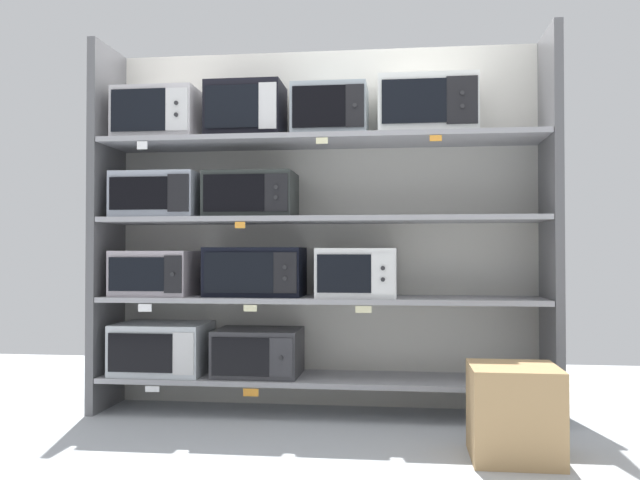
% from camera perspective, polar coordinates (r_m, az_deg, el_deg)
% --- Properties ---
extents(ground, '(6.58, 6.00, 0.02)m').
position_cam_1_polar(ground, '(3.16, -2.31, -18.64)').
color(ground, '#B2B7BC').
extents(back_panel, '(2.78, 0.04, 2.21)m').
position_cam_1_polar(back_panel, '(4.25, 0.40, 1.07)').
color(back_panel, beige).
rests_on(back_panel, ground).
extents(upright_left, '(0.05, 0.45, 2.21)m').
position_cam_1_polar(upright_left, '(4.37, -17.44, 1.07)').
color(upright_left, '#5B5B5E').
rests_on(upright_left, ground).
extents(upright_right, '(0.05, 0.45, 2.21)m').
position_cam_1_polar(upright_right, '(4.07, 18.79, 1.23)').
color(upright_right, '#5B5B5E').
rests_on(upright_right, ground).
extents(shelf_0, '(2.58, 0.45, 0.03)m').
position_cam_1_polar(shelf_0, '(4.07, 0.00, -11.56)').
color(shelf_0, '#99999E').
rests_on(shelf_0, ground).
extents(microwave_0, '(0.54, 0.43, 0.30)m').
position_cam_1_polar(microwave_0, '(4.26, -13.05, -8.81)').
color(microwave_0, '#B5BDC2').
rests_on(microwave_0, shelf_0).
extents(microwave_1, '(0.50, 0.40, 0.27)m').
position_cam_1_polar(microwave_1, '(4.11, -5.19, -9.33)').
color(microwave_1, '#323236').
rests_on(microwave_1, shelf_0).
extents(price_tag_0, '(0.08, 0.00, 0.03)m').
position_cam_1_polar(price_tag_0, '(4.08, -13.87, -12.03)').
color(price_tag_0, white).
extents(price_tag_1, '(0.09, 0.00, 0.04)m').
position_cam_1_polar(price_tag_1, '(3.92, -5.81, -12.59)').
color(price_tag_1, orange).
extents(shelf_1, '(2.58, 0.45, 0.03)m').
position_cam_1_polar(shelf_1, '(4.02, 0.00, -4.98)').
color(shelf_1, '#99999E').
extents(microwave_2, '(0.46, 0.42, 0.27)m').
position_cam_1_polar(microwave_2, '(4.24, -13.52, -2.72)').
color(microwave_2, '#A59BA3').
rests_on(microwave_2, shelf_1).
extents(microwave_3, '(0.57, 0.35, 0.29)m').
position_cam_1_polar(microwave_3, '(4.07, -5.45, -2.67)').
color(microwave_3, black).
rests_on(microwave_3, shelf_1).
extents(microwave_4, '(0.46, 0.41, 0.28)m').
position_cam_1_polar(microwave_4, '(3.98, 3.13, -2.75)').
color(microwave_4, white).
rests_on(microwave_4, shelf_1).
extents(price_tag_2, '(0.08, 0.00, 0.04)m').
position_cam_1_polar(price_tag_2, '(4.03, -14.47, -5.53)').
color(price_tag_2, white).
extents(price_tag_3, '(0.08, 0.00, 0.04)m').
position_cam_1_polar(price_tag_3, '(3.85, -5.86, -5.71)').
color(price_tag_3, beige).
extents(price_tag_4, '(0.09, 0.00, 0.04)m').
position_cam_1_polar(price_tag_4, '(3.76, 3.66, -5.83)').
color(price_tag_4, beige).
extents(shelf_2, '(2.58, 0.45, 0.03)m').
position_cam_1_polar(shelf_2, '(4.01, 0.00, 1.70)').
color(shelf_2, '#99999E').
extents(microwave_5, '(0.51, 0.42, 0.27)m').
position_cam_1_polar(microwave_5, '(4.25, -13.23, 3.61)').
color(microwave_5, '#979FAD').
rests_on(microwave_5, shelf_2).
extents(microwave_6, '(0.52, 0.36, 0.27)m').
position_cam_1_polar(microwave_6, '(4.09, -5.80, 3.75)').
color(microwave_6, '#2B302F').
rests_on(microwave_6, shelf_2).
extents(price_tag_5, '(0.06, 0.00, 0.04)m').
position_cam_1_polar(price_tag_5, '(3.86, -6.72, 1.25)').
color(price_tag_5, orange).
extents(shelf_3, '(2.58, 0.45, 0.03)m').
position_cam_1_polar(shelf_3, '(4.06, 0.00, 8.30)').
color(shelf_3, '#99999E').
extents(microwave_7, '(0.49, 0.39, 0.31)m').
position_cam_1_polar(microwave_7, '(4.32, -13.29, 10.06)').
color(microwave_7, '#BBB7BB').
rests_on(microwave_7, shelf_3).
extents(microwave_8, '(0.45, 0.33, 0.33)m').
position_cam_1_polar(microwave_8, '(4.17, -6.22, 10.61)').
color(microwave_8, black).
rests_on(microwave_8, shelf_3).
extents(microwave_9, '(0.43, 0.36, 0.30)m').
position_cam_1_polar(microwave_9, '(4.08, 0.88, 10.64)').
color(microwave_9, '#97A3AC').
rests_on(microwave_9, shelf_3).
extents(microwave_10, '(0.56, 0.38, 0.33)m').
position_cam_1_polar(microwave_10, '(4.06, 8.97, 10.90)').
color(microwave_10, white).
rests_on(microwave_10, shelf_3).
extents(price_tag_6, '(0.06, 0.00, 0.05)m').
position_cam_1_polar(price_tag_6, '(4.08, -14.67, 7.69)').
color(price_tag_6, white).
extents(price_tag_7, '(0.07, 0.00, 0.03)m').
position_cam_1_polar(price_tag_7, '(3.82, 0.16, 8.33)').
color(price_tag_7, beige).
extents(price_tag_8, '(0.07, 0.00, 0.03)m').
position_cam_1_polar(price_tag_8, '(3.80, 9.67, 8.41)').
color(price_tag_8, orange).
extents(shipping_carton, '(0.40, 0.40, 0.43)m').
position_cam_1_polar(shipping_carton, '(3.34, 15.95, -13.70)').
color(shipping_carton, tan).
rests_on(shipping_carton, ground).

